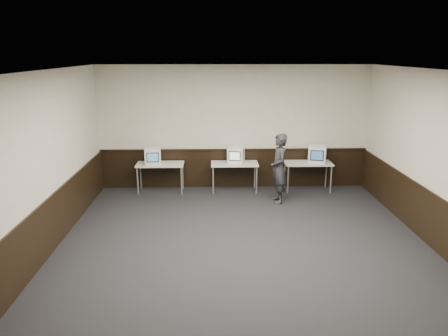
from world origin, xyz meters
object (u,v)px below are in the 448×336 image
object	(u,v)px
desk_right	(308,165)
emac_left	(153,156)
person	(279,169)
emac_center	(236,155)
desk_center	(234,166)
desk_left	(160,166)
emac_right	(317,154)

from	to	relation	value
desk_right	emac_left	size ratio (longest dim) A/B	2.53
emac_left	person	xyz separation A→B (m)	(3.08, -0.85, -0.12)
desk_right	emac_center	bearing A→B (deg)	178.67
desk_center	desk_right	bearing A→B (deg)	0.00
desk_left	person	size ratio (longest dim) A/B	0.72
desk_center	emac_right	xyz separation A→B (m)	(2.10, -0.03, 0.29)
desk_left	person	bearing A→B (deg)	-17.22
desk_left	desk_center	bearing A→B (deg)	0.00
desk_right	emac_right	world-z (taller)	emac_right
desk_center	person	bearing A→B (deg)	-41.88
emac_left	emac_right	bearing A→B (deg)	-6.81
emac_left	person	size ratio (longest dim) A/B	0.28
desk_left	emac_right	xyz separation A→B (m)	(4.00, -0.03, 0.29)
person	emac_left	bearing A→B (deg)	-111.38
desk_center	emac_center	bearing A→B (deg)	47.18
desk_center	desk_right	distance (m)	1.90
desk_right	emac_center	distance (m)	1.88
desk_left	emac_right	distance (m)	4.01
desk_center	emac_right	world-z (taller)	emac_right
desk_center	desk_right	xyz separation A→B (m)	(1.90, 0.00, 0.00)
person	emac_center	bearing A→B (deg)	-140.33
desk_right	desk_left	bearing A→B (deg)	180.00
emac_left	emac_center	bearing A→B (deg)	-4.51
desk_left	emac_right	bearing A→B (deg)	-0.47
desk_left	desk_center	size ratio (longest dim) A/B	1.00
desk_center	emac_left	world-z (taller)	emac_left
desk_right	emac_left	xyz separation A→B (m)	(-3.97, -0.05, 0.27)
desk_center	emac_left	xyz separation A→B (m)	(-2.07, -0.05, 0.27)
emac_center	desk_right	bearing A→B (deg)	11.44
desk_left	desk_center	distance (m)	1.90
emac_center	emac_right	world-z (taller)	emac_right
emac_center	person	xyz separation A→B (m)	(0.96, -0.94, -0.12)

